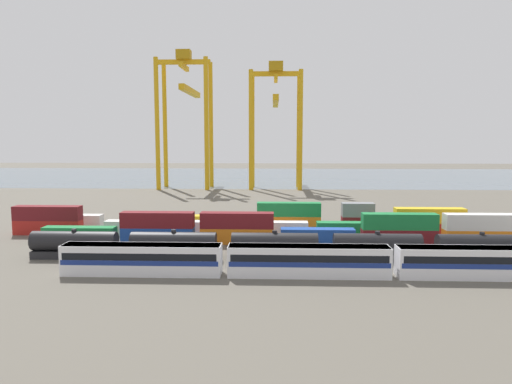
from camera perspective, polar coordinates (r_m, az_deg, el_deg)
The scene contains 31 objects.
ground_plane at distance 117.91m, azimuth -0.02°, elevation -1.91°, with size 420.00×420.00×0.00m, color #5B564C.
harbour_water at distance 215.10m, azimuth 0.99°, elevation 1.93°, with size 400.00×110.00×0.01m, color slate.
passenger_train at distance 60.03m, azimuth 6.41°, elevation -8.18°, with size 62.86×3.14×3.90m.
freight_tank_row at distance 67.51m, azimuth 2.28°, elevation -6.60°, with size 70.65×2.83×4.29m.
shipping_container_0 at distance 84.29m, azimuth -20.70°, elevation -4.86°, with size 12.10×2.44×2.60m, color #197538.
shipping_container_1 at distance 80.09m, azimuth -11.87°, elevation -5.16°, with size 12.10×2.44×2.60m, color #1C4299.
shipping_container_2 at distance 79.61m, azimuth -11.91°, elevation -3.33°, with size 12.10×2.44×2.60m, color maroon.
shipping_container_3 at distance 77.96m, azimuth -2.31°, elevation -5.34°, with size 12.10×2.44×2.60m, color orange.
shipping_container_4 at distance 77.46m, azimuth -2.32°, elevation -3.46°, with size 12.10×2.44×2.60m, color maroon.
shipping_container_5 at distance 78.06m, azimuth 7.51°, elevation -5.38°, with size 12.10×2.44×2.60m, color #1C4299.
shipping_container_6 at distance 80.39m, azimuth 17.02°, elevation -5.27°, with size 12.10×2.44×2.60m, color maroon.
shipping_container_7 at distance 79.91m, azimuth 17.08°, elevation -3.44°, with size 12.10×2.44×2.60m, color #197538.
shipping_container_8 at distance 84.76m, azimuth 25.77°, elevation -5.03°, with size 12.10×2.44×2.60m, color orange.
shipping_container_9 at distance 84.31m, azimuth 25.86°, elevation -3.30°, with size 12.10×2.44×2.60m, color silver.
shipping_container_10 at distance 93.28m, azimuth -23.99°, elevation -3.93°, with size 12.10×2.44×2.60m, color #AD211C.
shipping_container_11 at distance 92.87m, azimuth -24.07°, elevation -2.36°, with size 12.10×2.44×2.60m, color maroon.
shipping_container_12 at distance 88.13m, azimuth -15.96°, elevation -4.20°, with size 6.04×2.44×2.60m, color silver.
shipping_container_13 at distance 84.88m, azimuth -7.12°, elevation -4.41°, with size 6.04×2.44×2.60m, color silver.
shipping_container_14 at distance 83.78m, azimuth 2.19°, elevation -4.50°, with size 12.10×2.44×2.60m, color silver.
shipping_container_15 at distance 84.90m, azimuth 11.49°, elevation -4.49°, with size 12.10×2.44×2.60m, color #197538.
shipping_container_16 at distance 88.15m, azimuth 20.33°, elevation -4.36°, with size 12.10×2.44×2.60m, color #AD211C.
shipping_container_17 at distance 87.71m, azimuth 20.40°, elevation -2.69°, with size 12.10×2.44×2.60m, color gold.
shipping_container_18 at distance 96.95m, azimuth -19.94°, elevation -3.38°, with size 6.04×2.44×2.60m, color silver.
shipping_container_19 at distance 92.83m, azimuth -12.41°, elevation -3.56°, with size 12.10×2.44×2.60m, color slate.
shipping_container_20 at distance 90.43m, azimuth -4.34°, elevation -3.70°, with size 12.10×2.44×2.60m, color gold.
shipping_container_21 at distance 89.90m, azimuth 4.01°, elevation -3.75°, with size 12.10×2.44×2.60m, color orange.
shipping_container_22 at distance 89.47m, azimuth 4.02°, elevation -2.12°, with size 12.10×2.44×2.60m, color #197538.
shipping_container_23 at distance 91.26m, azimuth 12.27°, elevation -3.73°, with size 6.04×2.44×2.60m, color maroon.
shipping_container_24 at distance 90.84m, azimuth 12.31°, elevation -2.12°, with size 6.04×2.44×2.60m, color slate.
gantry_crane_west at distance 167.61m, azimuth -8.54°, elevation 10.36°, with size 18.15×35.01×47.19m.
gantry_crane_central at distance 165.42m, azimuth 2.41°, elevation 9.68°, with size 18.04×38.22×43.11m.
Camera 1 is at (4.51, -76.54, 17.39)m, focal length 32.81 mm.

